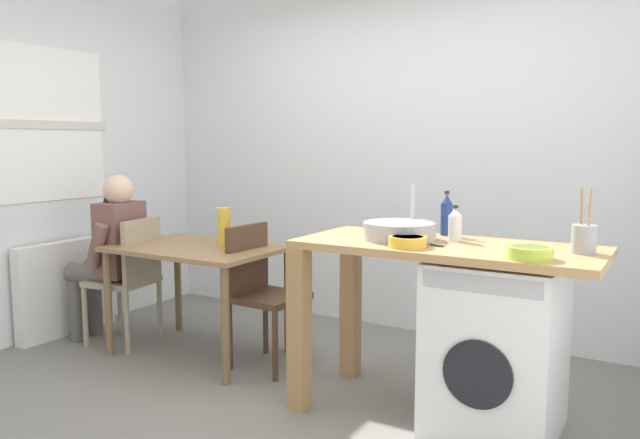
# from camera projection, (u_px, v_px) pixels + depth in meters

# --- Properties ---
(ground_plane) EXTENTS (5.46, 5.46, 0.00)m
(ground_plane) POSITION_uv_depth(u_px,v_px,m) (264.00, 405.00, 3.40)
(ground_plane) COLOR slate
(wall_back) EXTENTS (4.60, 0.10, 2.70)m
(wall_back) POSITION_uv_depth(u_px,v_px,m) (398.00, 152.00, 4.73)
(wall_back) COLOR silver
(wall_back) RESTS_ON ground_plane
(wall_window_side) EXTENTS (0.12, 3.80, 2.70)m
(wall_window_side) POSITION_uv_depth(u_px,v_px,m) (10.00, 153.00, 4.33)
(wall_window_side) COLOR silver
(wall_window_side) RESTS_ON ground_plane
(radiator) EXTENTS (0.10, 0.80, 0.70)m
(radiator) POSITION_uv_depth(u_px,v_px,m) (66.00, 288.00, 4.64)
(radiator) COLOR white
(radiator) RESTS_ON ground_plane
(dining_table) EXTENTS (1.10, 0.76, 0.74)m
(dining_table) POSITION_uv_depth(u_px,v_px,m) (198.00, 260.00, 4.16)
(dining_table) COLOR olive
(dining_table) RESTS_ON ground_plane
(chair_person_seat) EXTENTS (0.45, 0.45, 0.90)m
(chair_person_seat) POSITION_uv_depth(u_px,v_px,m) (130.00, 274.00, 4.38)
(chair_person_seat) COLOR gray
(chair_person_seat) RESTS_ON ground_plane
(chair_opposite) EXTENTS (0.42, 0.42, 0.90)m
(chair_opposite) POSITION_uv_depth(u_px,v_px,m) (260.00, 287.00, 3.98)
(chair_opposite) COLOR #4C3323
(chair_opposite) RESTS_ON ground_plane
(seated_person) EXTENTS (0.53, 0.53, 1.20)m
(seated_person) POSITION_uv_depth(u_px,v_px,m) (111.00, 249.00, 4.42)
(seated_person) COLOR #595651
(seated_person) RESTS_ON ground_plane
(kitchen_counter) EXTENTS (1.50, 0.68, 0.92)m
(kitchen_counter) POSITION_uv_depth(u_px,v_px,m) (408.00, 270.00, 3.26)
(kitchen_counter) COLOR tan
(kitchen_counter) RESTS_ON ground_plane
(washing_machine) EXTENTS (0.60, 0.61, 0.86)m
(washing_machine) POSITION_uv_depth(u_px,v_px,m) (496.00, 346.00, 3.06)
(washing_machine) COLOR white
(washing_machine) RESTS_ON ground_plane
(sink_basin) EXTENTS (0.38, 0.38, 0.09)m
(sink_basin) POSITION_uv_depth(u_px,v_px,m) (399.00, 231.00, 3.26)
(sink_basin) COLOR #9EA0A5
(sink_basin) RESTS_ON kitchen_counter
(tap) EXTENTS (0.02, 0.02, 0.28)m
(tap) POSITION_uv_depth(u_px,v_px,m) (413.00, 209.00, 3.41)
(tap) COLOR #B2B2B7
(tap) RESTS_ON kitchen_counter
(bottle_tall_green) EXTENTS (0.06, 0.06, 0.24)m
(bottle_tall_green) POSITION_uv_depth(u_px,v_px,m) (447.00, 215.00, 3.40)
(bottle_tall_green) COLOR navy
(bottle_tall_green) RESTS_ON kitchen_counter
(bottle_squat_brown) EXTENTS (0.07, 0.07, 0.18)m
(bottle_squat_brown) POSITION_uv_depth(u_px,v_px,m) (455.00, 225.00, 3.21)
(bottle_squat_brown) COLOR silver
(bottle_squat_brown) RESTS_ON kitchen_counter
(mixing_bowl) EXTENTS (0.19, 0.19, 0.05)m
(mixing_bowl) POSITION_uv_depth(u_px,v_px,m) (408.00, 241.00, 3.03)
(mixing_bowl) COLOR gold
(mixing_bowl) RESTS_ON kitchen_counter
(utensil_crock) EXTENTS (0.11, 0.11, 0.30)m
(utensil_crock) POSITION_uv_depth(u_px,v_px,m) (584.00, 238.00, 2.85)
(utensil_crock) COLOR gray
(utensil_crock) RESTS_ON kitchen_counter
(colander) EXTENTS (0.20, 0.20, 0.06)m
(colander) POSITION_uv_depth(u_px,v_px,m) (530.00, 252.00, 2.72)
(colander) COLOR #A8C63D
(colander) RESTS_ON kitchen_counter
(vase) EXTENTS (0.09, 0.09, 0.25)m
(vase) POSITION_uv_depth(u_px,v_px,m) (224.00, 227.00, 4.14)
(vase) COLOR gold
(vase) RESTS_ON dining_table
(scissors) EXTENTS (0.15, 0.06, 0.01)m
(scissors) POSITION_uv_depth(u_px,v_px,m) (431.00, 245.00, 3.08)
(scissors) COLOR #B2B2B7
(scissors) RESTS_ON kitchen_counter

